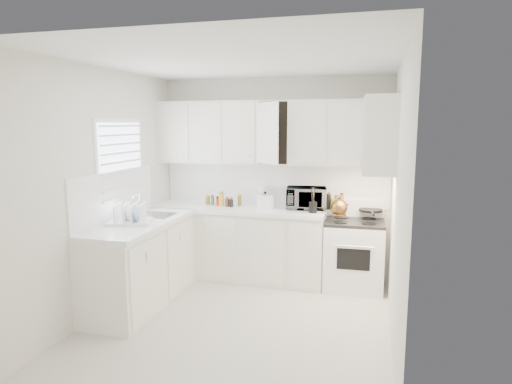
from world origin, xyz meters
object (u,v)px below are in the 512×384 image
(microwave, at_px, (306,196))
(rice_cooker, at_px, (265,200))
(utensil_crock, at_px, (313,200))
(tea_kettle, at_px, (339,206))
(stove, at_px, (354,245))
(dish_rack, at_px, (129,212))

(microwave, xyz_separation_m, rice_cooker, (-0.50, -0.13, -0.06))
(rice_cooker, bearing_deg, utensil_crock, -21.76)
(tea_kettle, relative_size, rice_cooker, 1.11)
(stove, xyz_separation_m, tea_kettle, (-0.18, -0.16, 0.51))
(utensil_crock, relative_size, dish_rack, 0.72)
(stove, relative_size, tea_kettle, 4.46)
(dish_rack, bearing_deg, tea_kettle, 9.11)
(stove, xyz_separation_m, rice_cooker, (-1.11, -0.03, 0.52))
(rice_cooker, bearing_deg, dish_rack, -147.29)
(utensil_crock, bearing_deg, stove, 15.84)
(microwave, distance_m, utensil_crock, 0.27)
(dish_rack, bearing_deg, utensil_crock, 13.37)
(stove, distance_m, utensil_crock, 0.77)
(tea_kettle, distance_m, dish_rack, 2.40)
(tea_kettle, relative_size, microwave, 0.49)
(rice_cooker, xyz_separation_m, dish_rack, (-1.21, -1.20, 0.01))
(utensil_crock, bearing_deg, rice_cooker, 170.26)
(stove, bearing_deg, microwave, 168.82)
(stove, height_order, dish_rack, dish_rack)
(tea_kettle, xyz_separation_m, rice_cooker, (-0.93, 0.13, 0.01))
(rice_cooker, relative_size, utensil_crock, 0.69)
(stove, relative_size, rice_cooker, 4.95)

